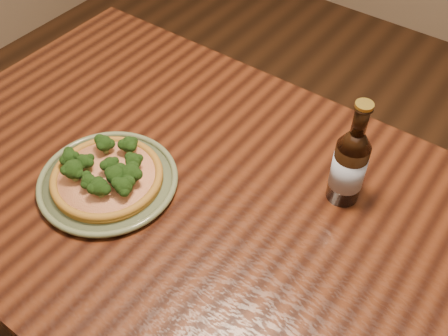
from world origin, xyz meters
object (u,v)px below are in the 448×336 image
Objects in this scene: table at (232,237)px; beer_bottle at (349,165)px; plate at (108,181)px; pizza at (107,175)px.

table is 6.17× the size of beer_bottle.
table is 5.15× the size of plate.
pizza is (0.00, 0.00, 0.02)m from plate.
plate is 1.26× the size of pizza.
table is at bearing 20.71° from pizza.
pizza is at bearing -159.29° from table.
beer_bottle reaches higher than pizza.
pizza is (-0.26, -0.10, 0.12)m from table.
table is 0.30m from plate.
table is at bearing 20.64° from plate.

